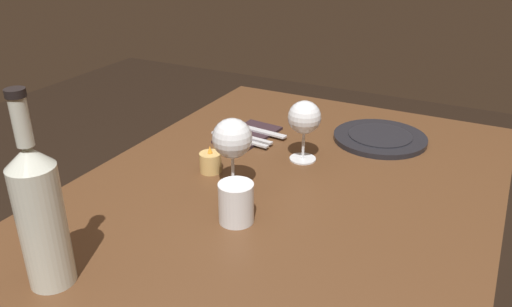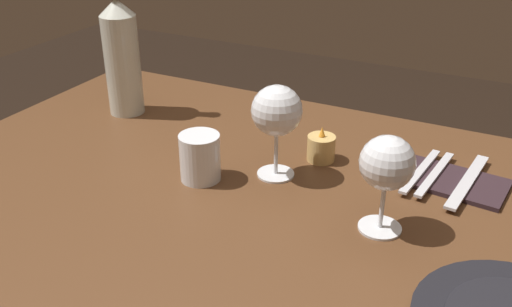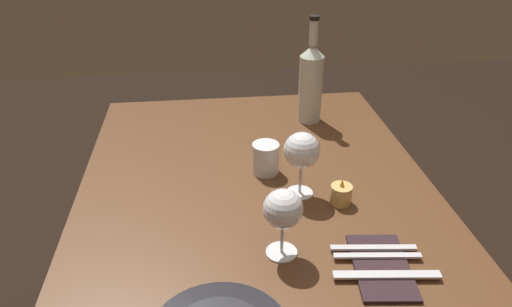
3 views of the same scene
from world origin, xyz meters
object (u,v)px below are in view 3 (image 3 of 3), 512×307
at_px(wine_glass_right, 302,152).
at_px(table_knife, 387,275).
at_px(wine_bottle, 311,82).
at_px(water_tumbler, 266,160).
at_px(wine_glass_left, 283,210).
at_px(fork_inner, 377,256).
at_px(fork_outer, 373,248).
at_px(folded_napkin, 381,267).
at_px(votive_candle, 341,195).

xyz_separation_m(wine_glass_right, table_knife, (0.31, 0.11, -0.11)).
xyz_separation_m(wine_bottle, water_tumbler, (0.30, -0.18, -0.09)).
height_order(wine_glass_left, fork_inner, wine_glass_left).
bearing_deg(water_tumbler, wine_glass_left, -1.71).
bearing_deg(fork_outer, wine_glass_left, -95.29).
bearing_deg(table_knife, wine_glass_right, -160.24).
bearing_deg(wine_bottle, table_knife, -0.04).
relative_size(wine_glass_left, folded_napkin, 0.77).
height_order(wine_glass_right, fork_outer, wine_glass_right).
distance_m(votive_candle, fork_inner, 0.21).
bearing_deg(wine_glass_right, table_knife, 19.76).
bearing_deg(wine_glass_left, water_tumbler, 178.29).
xyz_separation_m(wine_bottle, table_knife, (0.72, -0.00, -0.12)).
bearing_deg(wine_glass_left, table_knife, 62.96).
bearing_deg(table_knife, wine_glass_left, -117.04).
height_order(wine_glass_left, wine_glass_right, wine_glass_right).
xyz_separation_m(wine_glass_left, votive_candle, (-0.16, 0.17, -0.09)).
bearing_deg(wine_glass_right, fork_inner, 23.60).
distance_m(wine_bottle, folded_napkin, 0.71).
bearing_deg(table_knife, votive_candle, -175.34).
relative_size(votive_candle, fork_inner, 0.37).
bearing_deg(fork_outer, votive_candle, -173.28).
bearing_deg(wine_bottle, wine_glass_left, -17.05).
distance_m(wine_glass_right, votive_candle, 0.14).
xyz_separation_m(votive_candle, table_knife, (0.26, 0.02, -0.01)).
bearing_deg(wine_glass_right, wine_bottle, 164.91).
height_order(votive_candle, fork_inner, votive_candle).
distance_m(fork_inner, fork_outer, 0.02).
distance_m(votive_candle, fork_outer, 0.18).
xyz_separation_m(wine_bottle, fork_outer, (0.64, -0.00, -0.12)).
height_order(water_tumbler, votive_candle, water_tumbler).
bearing_deg(wine_glass_left, votive_candle, 133.48).
xyz_separation_m(wine_glass_left, folded_napkin, (0.07, 0.19, -0.11)).
relative_size(wine_bottle, fork_inner, 1.87).
height_order(votive_candle, table_knife, votive_candle).
xyz_separation_m(wine_glass_left, water_tumbler, (-0.32, 0.01, -0.07)).
bearing_deg(wine_glass_right, folded_napkin, 21.70).
relative_size(water_tumbler, fork_outer, 0.46).
relative_size(water_tumbler, votive_candle, 1.25).
height_order(wine_glass_left, table_knife, wine_glass_left).
relative_size(fork_inner, table_knife, 0.86).
relative_size(wine_bottle, water_tumbler, 4.03).
xyz_separation_m(fork_outer, table_knife, (0.08, -0.00, 0.00)).
relative_size(wine_glass_left, fork_inner, 0.85).
distance_m(water_tumbler, votive_candle, 0.23).
relative_size(folded_napkin, fork_inner, 1.11).
relative_size(votive_candle, table_knife, 0.32).
height_order(wine_bottle, folded_napkin, wine_bottle).
height_order(wine_bottle, fork_inner, wine_bottle).
distance_m(votive_candle, table_knife, 0.26).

